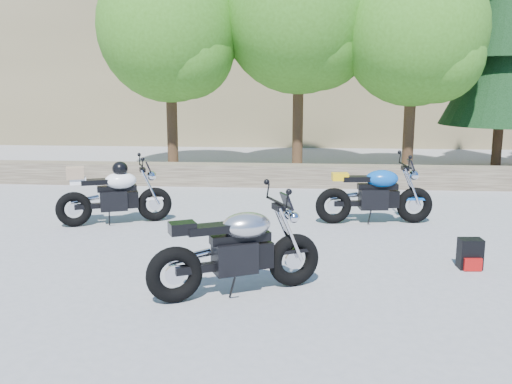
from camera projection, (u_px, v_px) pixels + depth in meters
ground at (236, 258)px, 8.03m from camera, size 90.00×90.00×0.00m
stone_wall at (262, 175)px, 13.35m from camera, size 22.00×0.55×0.50m
tree_decid_left at (173, 32)px, 14.47m from camera, size 3.67×3.67×5.62m
tree_decid_mid at (303, 16)px, 14.53m from camera, size 4.08×4.08×6.24m
tree_decid_right at (419, 36)px, 13.84m from camera, size 3.54×3.54×5.41m
conifer_near at (507, 31)px, 14.85m from camera, size 3.17×3.17×7.06m
silver_bike at (238, 251)px, 6.60m from camera, size 1.98×1.07×1.07m
white_bike at (114, 194)px, 9.80m from camera, size 1.89×0.90×1.09m
blue_bike at (375, 195)px, 9.86m from camera, size 2.05×0.65×1.03m
backpack at (470, 254)px, 7.54m from camera, size 0.31×0.27×0.41m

